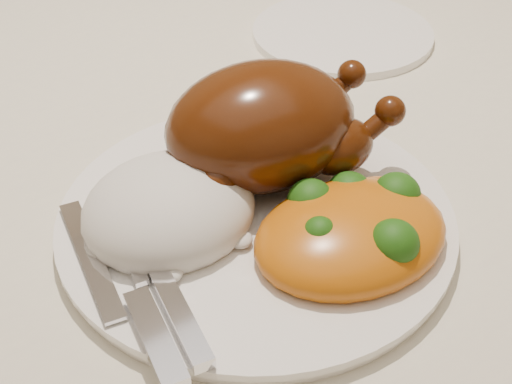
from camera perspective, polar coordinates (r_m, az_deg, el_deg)
dining_table at (r=0.69m, az=-15.29°, el=-4.48°), size 1.60×0.90×0.76m
tablecloth at (r=0.64m, az=-16.37°, el=0.32°), size 1.73×1.03×0.18m
dinner_plate at (r=0.53m, az=-0.00°, el=-2.22°), size 0.36×0.36×0.01m
side_plate at (r=0.79m, az=6.93°, el=12.50°), size 0.24×0.24×0.01m
roast_chicken at (r=0.53m, az=0.88°, el=5.35°), size 0.19×0.14×0.09m
rice_mound at (r=0.51m, az=-6.96°, el=-1.48°), size 0.13×0.12×0.07m
mac_and_cheese at (r=0.50m, az=7.98°, el=-2.86°), size 0.15×0.13×0.05m
cutlery at (r=0.46m, az=-8.87°, el=-8.66°), size 0.05×0.19×0.01m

